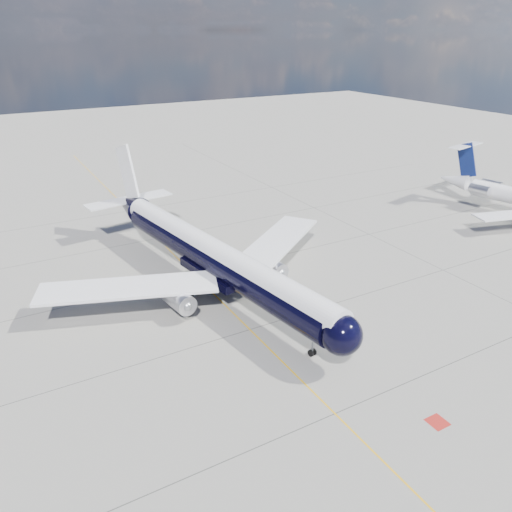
{
  "coord_description": "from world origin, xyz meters",
  "views": [
    {
      "loc": [
        -22.11,
        -30.44,
        29.71
      ],
      "look_at": [
        5.8,
        18.89,
        4.0
      ],
      "focal_mm": 35.0,
      "sensor_mm": 36.0,
      "label": 1
    }
  ],
  "objects": [
    {
      "name": "main_airliner",
      "position": [
        0.47,
        21.02,
        4.53
      ],
      "size": [
        41.13,
        50.48,
        14.61
      ],
      "rotation": [
        0.0,
        0.0,
        0.15
      ],
      "color": "black",
      "rests_on": "ground"
    },
    {
      "name": "taxiway_centerline",
      "position": [
        0.0,
        25.0,
        0.0
      ],
      "size": [
        0.16,
        160.0,
        0.01
      ],
      "primitive_type": "cube",
      "color": "#DA9D0B",
      "rests_on": "ground"
    },
    {
      "name": "ground",
      "position": [
        0.0,
        30.0,
        0.0
      ],
      "size": [
        320.0,
        320.0,
        0.0
      ],
      "primitive_type": "plane",
      "color": "gray",
      "rests_on": "ground"
    },
    {
      "name": "red_marking",
      "position": [
        6.8,
        -10.0,
        0.0
      ],
      "size": [
        1.6,
        1.6,
        0.01
      ],
      "primitive_type": "cube",
      "color": "maroon",
      "rests_on": "ground"
    }
  ]
}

